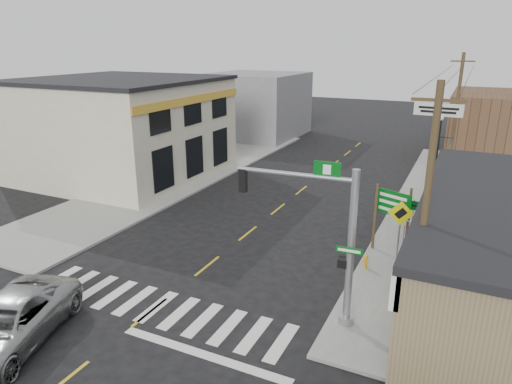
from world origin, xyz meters
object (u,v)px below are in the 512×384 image
at_px(traffic_signal_pole, 332,229).
at_px(guide_sign, 392,210).
at_px(bare_tree, 464,196).
at_px(utility_pole_far, 455,117).
at_px(fire_hydrant, 366,261).
at_px(utility_pole_near, 424,220).
at_px(lamp_post, 437,160).
at_px(suv, 6,324).
at_px(dance_center_sign, 437,123).

xyz_separation_m(traffic_signal_pole, guide_sign, (0.96, 6.46, -1.35)).
relative_size(bare_tree, utility_pole_far, 0.55).
xyz_separation_m(fire_hydrant, utility_pole_near, (2.43, -4.54, 3.89)).
bearing_deg(utility_pole_far, traffic_signal_pole, -104.30).
relative_size(fire_hydrant, lamp_post, 0.11).
distance_m(fire_hydrant, utility_pole_far, 16.51).
bearing_deg(lamp_post, utility_pole_near, -106.56).
xyz_separation_m(suv, bare_tree, (12.68, 9.96, 3.09)).
bearing_deg(utility_pole_near, guide_sign, 105.00).
height_order(traffic_signal_pole, lamp_post, lamp_post).
relative_size(dance_center_sign, utility_pole_near, 0.73).
bearing_deg(suv, fire_hydrant, 30.15).
height_order(lamp_post, utility_pole_near, utility_pole_near).
height_order(lamp_post, bare_tree, lamp_post).
relative_size(traffic_signal_pole, utility_pole_far, 0.65).
relative_size(fire_hydrant, bare_tree, 0.13).
relative_size(suv, traffic_signal_pole, 0.99).
bearing_deg(dance_center_sign, fire_hydrant, -92.34).
bearing_deg(lamp_post, utility_pole_far, 68.69).
bearing_deg(traffic_signal_pole, dance_center_sign, 80.28).
height_order(guide_sign, dance_center_sign, dance_center_sign).
height_order(traffic_signal_pole, dance_center_sign, dance_center_sign).
relative_size(fire_hydrant, utility_pole_near, 0.07).
bearing_deg(fire_hydrant, utility_pole_near, -61.82).
height_order(dance_center_sign, utility_pole_near, utility_pole_near).
distance_m(traffic_signal_pole, lamp_post, 11.85).
bearing_deg(guide_sign, traffic_signal_pole, -76.04).
distance_m(traffic_signal_pole, fire_hydrant, 5.31).
relative_size(suv, guide_sign, 1.78).
xyz_separation_m(traffic_signal_pole, lamp_post, (2.28, 11.63, -0.06)).
bearing_deg(utility_pole_far, suv, -120.93).
xyz_separation_m(traffic_signal_pole, bare_tree, (3.78, 4.31, 0.37)).
xyz_separation_m(guide_sign, bare_tree, (2.82, -2.15, 1.72)).
bearing_deg(utility_pole_near, traffic_signal_pole, 175.76).
bearing_deg(utility_pole_near, fire_hydrant, 117.75).
bearing_deg(utility_pole_near, bare_tree, 77.19).
relative_size(bare_tree, utility_pole_near, 0.58).
distance_m(lamp_post, bare_tree, 7.48).
bearing_deg(bare_tree, suv, -141.84).
xyz_separation_m(fire_hydrant, bare_tree, (3.42, -0.04, 3.40)).
height_order(fire_hydrant, utility_pole_far, utility_pole_far).
xyz_separation_m(suv, guide_sign, (9.86, 12.11, 1.37)).
distance_m(lamp_post, utility_pole_far, 8.63).
distance_m(traffic_signal_pole, utility_pole_near, 2.93).
distance_m(dance_center_sign, utility_pole_far, 4.25).
bearing_deg(utility_pole_far, utility_pole_near, -96.41).
height_order(guide_sign, bare_tree, bare_tree).
height_order(fire_hydrant, bare_tree, bare_tree).
xyz_separation_m(traffic_signal_pole, dance_center_sign, (1.77, 16.02, 1.23)).
xyz_separation_m(dance_center_sign, utility_pole_near, (1.02, -16.21, -0.37)).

